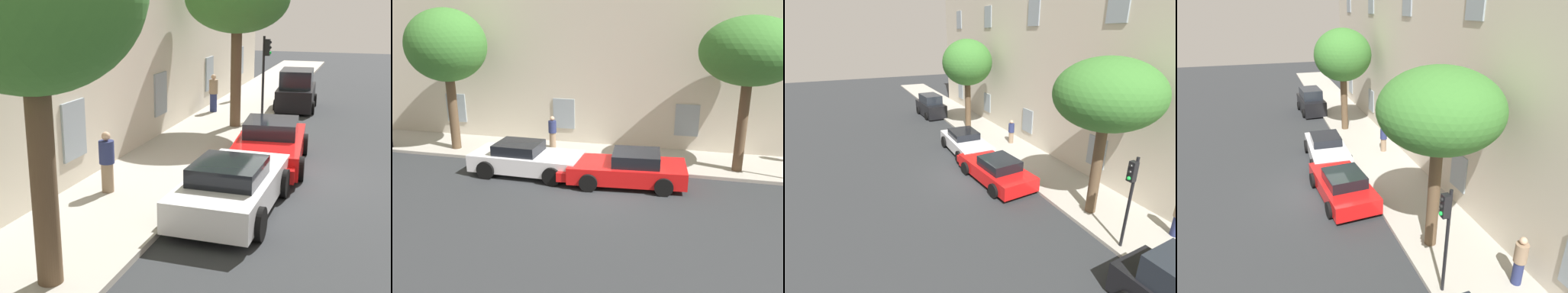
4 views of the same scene
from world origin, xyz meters
TOP-DOWN VIEW (x-y plane):
  - ground_plane at (0.00, 0.00)m, footprint 80.00×80.00m
  - sidewalk at (0.00, 3.48)m, footprint 60.00×3.22m
  - sportscar_red_lead at (-3.13, 0.78)m, footprint 4.91×2.19m
  - sportscar_yellow_flank at (0.70, 0.68)m, footprint 4.97×2.46m
  - hatchback_distant at (10.02, 1.24)m, footprint 3.61×1.94m
  - traffic_light at (7.20, 2.14)m, footprint 0.22×0.36m
  - pedestrian_admiring at (-3.27, 4.02)m, footprint 0.54×0.54m
  - pedestrian_strolling at (7.61, 4.45)m, footprint 0.41×0.41m
  - pedestrian_bystander at (10.69, 4.24)m, footprint 0.38×0.38m

SIDE VIEW (x-z plane):
  - ground_plane at x=0.00m, z-range 0.00..0.00m
  - sidewalk at x=0.00m, z-range 0.00..0.14m
  - sportscar_yellow_flank at x=0.70m, z-range -0.07..1.24m
  - sportscar_red_lead at x=-3.13m, z-range -0.05..1.26m
  - hatchback_distant at x=10.02m, z-range -0.09..1.72m
  - pedestrian_admiring at x=-3.27m, z-range 0.14..1.69m
  - pedestrian_strolling at x=7.61m, z-range 0.15..1.77m
  - pedestrian_bystander at x=10.69m, z-range 0.18..1.92m
  - traffic_light at x=7.20m, z-range 0.75..4.05m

